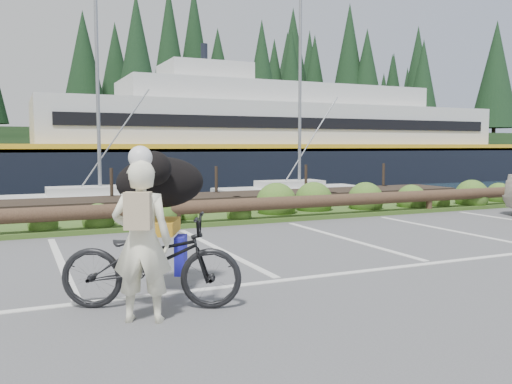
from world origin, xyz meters
The scene contains 7 objects.
ground centered at (0.00, 0.00, 0.00)m, with size 72.00×72.00×0.00m, color #4F4F52.
harbor_backdrop centered at (0.39, 78.47, 0.00)m, with size 170.00×160.00×30.00m.
vegetation_strip centered at (0.00, 5.30, 0.05)m, with size 34.00×1.60×0.10m, color #3D5B21.
log_rail centered at (0.00, 4.60, 0.00)m, with size 32.00×0.30×0.60m, color #443021, non-canonical shape.
bicycle centered at (-1.86, -0.88, 0.52)m, with size 0.69×1.99×1.05m, color black.
cyclist centered at (-2.06, -1.30, 0.83)m, with size 0.61×0.40×1.66m, color #F2EFCD.
dog centered at (-1.60, -0.30, 1.36)m, with size 1.07×0.52×0.62m, color black.
Camera 1 is at (-3.23, -6.72, 1.80)m, focal length 38.00 mm.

